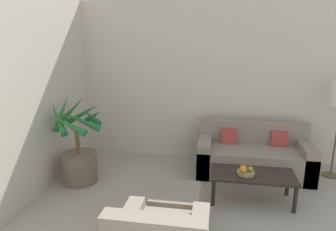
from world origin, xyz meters
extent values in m
cube|color=beige|center=(0.00, 5.85, 1.35)|extent=(8.37, 0.06, 2.70)
cylinder|color=brown|center=(-3.00, 4.58, 0.22)|extent=(0.52, 0.52, 0.44)
cylinder|color=brown|center=(-3.00, 4.58, 0.64)|extent=(0.06, 0.06, 0.40)
cone|color=#23662D|center=(-2.77, 4.58, 1.01)|extent=(0.10, 0.53, 0.41)
cone|color=#23662D|center=(-2.82, 4.76, 0.97)|extent=(0.47, 0.47, 0.34)
cone|color=#23662D|center=(-3.00, 4.83, 0.99)|extent=(0.55, 0.10, 0.37)
cone|color=#23662D|center=(-3.15, 4.73, 1.04)|extent=(0.42, 0.42, 0.46)
cone|color=#23662D|center=(-3.21, 4.58, 1.04)|extent=(0.10, 0.48, 0.47)
cone|color=#23662D|center=(-3.17, 4.41, 1.00)|extent=(0.45, 0.45, 0.39)
cone|color=#23662D|center=(-3.00, 4.32, 0.97)|extent=(0.56, 0.10, 0.33)
cone|color=#23662D|center=(-2.83, 4.41, 1.00)|extent=(0.45, 0.45, 0.39)
cube|color=gray|center=(-0.43, 5.27, 0.21)|extent=(1.72, 0.77, 0.43)
cube|color=gray|center=(-0.43, 5.57, 0.60)|extent=(1.72, 0.16, 0.35)
cube|color=gray|center=(-1.19, 5.27, 0.27)|extent=(0.20, 0.77, 0.55)
cube|color=gray|center=(0.33, 5.27, 0.27)|extent=(0.20, 0.77, 0.55)
cube|color=#B23D33|center=(-0.82, 5.45, 0.55)|extent=(0.24, 0.12, 0.24)
cube|color=#B23D33|center=(-0.05, 5.45, 0.55)|extent=(0.24, 0.12, 0.24)
cylinder|color=brown|center=(0.76, 5.40, 0.01)|extent=(0.24, 0.24, 0.03)
cylinder|color=brown|center=(0.76, 5.40, 0.57)|extent=(0.03, 0.03, 1.10)
cylinder|color=black|center=(-1.02, 4.24, 0.18)|extent=(0.05, 0.05, 0.35)
cylinder|color=black|center=(-0.04, 4.24, 0.18)|extent=(0.05, 0.05, 0.35)
cylinder|color=black|center=(-1.02, 4.66, 0.18)|extent=(0.05, 0.05, 0.35)
cylinder|color=black|center=(-0.04, 4.66, 0.18)|extent=(0.05, 0.05, 0.35)
cube|color=black|center=(-0.53, 4.45, 0.37)|extent=(1.08, 0.52, 0.03)
cylinder|color=#997A4C|center=(-0.62, 4.42, 0.40)|extent=(0.23, 0.23, 0.04)
sphere|color=red|center=(-0.63, 4.47, 0.46)|extent=(0.07, 0.07, 0.07)
sphere|color=olive|center=(-0.57, 4.42, 0.46)|extent=(0.07, 0.07, 0.07)
sphere|color=orange|center=(-0.66, 4.38, 0.47)|extent=(0.09, 0.09, 0.09)
cube|color=gray|center=(-1.44, 3.77, 0.21)|extent=(0.54, 0.53, 0.42)
camera|label=1|loc=(-1.02, 0.76, 2.08)|focal=32.00mm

